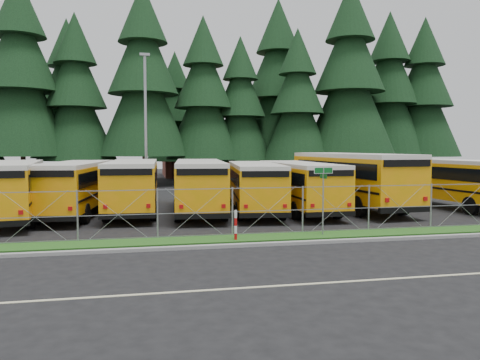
{
  "coord_description": "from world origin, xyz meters",
  "views": [
    {
      "loc": [
        -7.51,
        -19.5,
        3.61
      ],
      "look_at": [
        -2.65,
        4.0,
        1.93
      ],
      "focal_mm": 35.0,
      "sensor_mm": 36.0,
      "label": 1
    }
  ],
  "objects_px": {
    "bus_6": "(347,181)",
    "bus_3": "(199,187)",
    "bus_1": "(77,188)",
    "bus_2": "(134,187)",
    "bus_5": "(298,187)",
    "bus_0": "(11,191)",
    "striped_bollard": "(236,226)",
    "bus_east": "(447,183)",
    "bus_4": "(254,188)",
    "street_sign": "(323,186)",
    "light_standard": "(146,120)"
  },
  "relations": [
    {
      "from": "bus_6",
      "to": "bus_3",
      "type": "bearing_deg",
      "value": 177.49
    },
    {
      "from": "bus_1",
      "to": "bus_2",
      "type": "distance_m",
      "value": 2.96
    },
    {
      "from": "bus_5",
      "to": "bus_0",
      "type": "bearing_deg",
      "value": -179.83
    },
    {
      "from": "bus_1",
      "to": "bus_6",
      "type": "distance_m",
      "value": 15.4
    },
    {
      "from": "bus_5",
      "to": "striped_bollard",
      "type": "bearing_deg",
      "value": -123.56
    },
    {
      "from": "bus_0",
      "to": "bus_1",
      "type": "bearing_deg",
      "value": 12.92
    },
    {
      "from": "bus_5",
      "to": "bus_east",
      "type": "height_order",
      "value": "bus_east"
    },
    {
      "from": "bus_4",
      "to": "bus_east",
      "type": "bearing_deg",
      "value": 6.19
    },
    {
      "from": "bus_5",
      "to": "bus_6",
      "type": "distance_m",
      "value": 3.53
    },
    {
      "from": "bus_east",
      "to": "street_sign",
      "type": "relative_size",
      "value": 3.92
    },
    {
      "from": "street_sign",
      "to": "bus_5",
      "type": "bearing_deg",
      "value": 79.32
    },
    {
      "from": "street_sign",
      "to": "striped_bollard",
      "type": "xyz_separation_m",
      "value": [
        -3.69,
        -0.32,
        -1.43
      ]
    },
    {
      "from": "bus_4",
      "to": "light_standard",
      "type": "relative_size",
      "value": 1.03
    },
    {
      "from": "bus_1",
      "to": "bus_4",
      "type": "height_order",
      "value": "bus_1"
    },
    {
      "from": "bus_0",
      "to": "bus_2",
      "type": "xyz_separation_m",
      "value": [
        5.93,
        1.31,
        -0.01
      ]
    },
    {
      "from": "bus_2",
      "to": "bus_0",
      "type": "bearing_deg",
      "value": -165.28
    },
    {
      "from": "bus_4",
      "to": "bus_6",
      "type": "relative_size",
      "value": 0.84
    },
    {
      "from": "bus_6",
      "to": "bus_4",
      "type": "bearing_deg",
      "value": -177.75
    },
    {
      "from": "bus_1",
      "to": "light_standard",
      "type": "relative_size",
      "value": 1.06
    },
    {
      "from": "bus_3",
      "to": "striped_bollard",
      "type": "height_order",
      "value": "bus_3"
    },
    {
      "from": "bus_east",
      "to": "street_sign",
      "type": "distance_m",
      "value": 13.02
    },
    {
      "from": "bus_0",
      "to": "bus_5",
      "type": "relative_size",
      "value": 1.04
    },
    {
      "from": "bus_3",
      "to": "street_sign",
      "type": "bearing_deg",
      "value": -57.03
    },
    {
      "from": "bus_1",
      "to": "light_standard",
      "type": "distance_m",
      "value": 9.33
    },
    {
      "from": "light_standard",
      "to": "street_sign",
      "type": "bearing_deg",
      "value": -66.39
    },
    {
      "from": "bus_6",
      "to": "striped_bollard",
      "type": "distance_m",
      "value": 11.98
    },
    {
      "from": "street_sign",
      "to": "striped_bollard",
      "type": "height_order",
      "value": "street_sign"
    },
    {
      "from": "bus_3",
      "to": "bus_4",
      "type": "bearing_deg",
      "value": -2.26
    },
    {
      "from": "bus_4",
      "to": "bus_5",
      "type": "bearing_deg",
      "value": 1.98
    },
    {
      "from": "bus_5",
      "to": "bus_east",
      "type": "bearing_deg",
      "value": 0.44
    },
    {
      "from": "bus_4",
      "to": "bus_east",
      "type": "relative_size",
      "value": 0.95
    },
    {
      "from": "bus_1",
      "to": "bus_east",
      "type": "distance_m",
      "value": 21.48
    },
    {
      "from": "bus_east",
      "to": "striped_bollard",
      "type": "relative_size",
      "value": 9.17
    },
    {
      "from": "bus_6",
      "to": "bus_1",
      "type": "bearing_deg",
      "value": 174.73
    },
    {
      "from": "striped_bollard",
      "to": "bus_4",
      "type": "bearing_deg",
      "value": 71.64
    },
    {
      "from": "bus_5",
      "to": "bus_6",
      "type": "relative_size",
      "value": 0.85
    },
    {
      "from": "bus_3",
      "to": "bus_5",
      "type": "height_order",
      "value": "bus_3"
    },
    {
      "from": "bus_3",
      "to": "bus_5",
      "type": "relative_size",
      "value": 1.04
    },
    {
      "from": "bus_6",
      "to": "street_sign",
      "type": "relative_size",
      "value": 4.42
    },
    {
      "from": "striped_bollard",
      "to": "light_standard",
      "type": "bearing_deg",
      "value": 101.35
    },
    {
      "from": "striped_bollard",
      "to": "light_standard",
      "type": "distance_m",
      "value": 17.23
    },
    {
      "from": "bus_4",
      "to": "light_standard",
      "type": "xyz_separation_m",
      "value": [
        -5.82,
        8.45,
        4.13
      ]
    },
    {
      "from": "striped_bollard",
      "to": "light_standard",
      "type": "height_order",
      "value": "light_standard"
    },
    {
      "from": "bus_1",
      "to": "bus_east",
      "type": "relative_size",
      "value": 0.98
    },
    {
      "from": "bus_6",
      "to": "striped_bollard",
      "type": "relative_size",
      "value": 10.35
    },
    {
      "from": "bus_6",
      "to": "striped_bollard",
      "type": "bearing_deg",
      "value": -139.47
    },
    {
      "from": "bus_3",
      "to": "street_sign",
      "type": "relative_size",
      "value": 3.9
    },
    {
      "from": "bus_6",
      "to": "light_standard",
      "type": "xyz_separation_m",
      "value": [
        -11.7,
        7.76,
        3.87
      ]
    },
    {
      "from": "street_sign",
      "to": "light_standard",
      "type": "relative_size",
      "value": 0.28
    },
    {
      "from": "bus_1",
      "to": "bus_east",
      "type": "bearing_deg",
      "value": 3.18
    }
  ]
}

